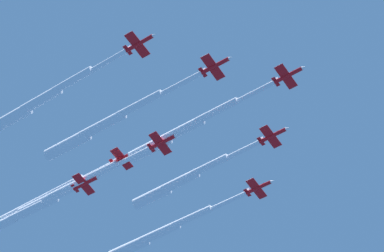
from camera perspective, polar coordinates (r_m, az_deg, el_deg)
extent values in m
cylinder|color=red|center=(247.25, 6.10, 3.20)|extent=(6.54, 7.79, 1.20)
cone|color=white|center=(246.04, 7.12, 3.72)|extent=(1.70, 1.73, 1.14)
cylinder|color=black|center=(248.47, 5.15, 2.72)|extent=(1.08, 1.03, 0.90)
ellipsoid|color=black|center=(247.15, 6.49, 3.46)|extent=(1.83, 2.00, 0.75)
cube|color=red|center=(247.34, 5.99, 3.14)|extent=(8.24, 7.33, 0.93)
cube|color=white|center=(249.28, 6.44, 2.51)|extent=(1.98, 2.24, 0.17)
cube|color=white|center=(245.56, 5.54, 3.79)|extent=(1.98, 2.24, 0.17)
cube|color=red|center=(248.22, 5.35, 2.82)|extent=(3.19, 2.85, 0.40)
cube|color=white|center=(249.01, 5.34, 2.94)|extent=(1.11, 1.28, 1.90)
cylinder|color=white|center=(250.22, 3.92, 2.09)|extent=(9.74, 11.69, 1.53)
cylinder|color=white|center=(253.80, 1.59, 0.97)|extent=(10.33, 12.16, 2.29)
cylinder|color=white|center=(258.22, -0.59, -0.23)|extent=(10.93, 12.64, 3.05)
cylinder|color=white|center=(263.11, -2.68, -1.40)|extent=(11.53, 13.11, 3.81)
cylinder|color=red|center=(258.81, 5.12, -0.63)|extent=(6.53, 7.81, 1.20)
cone|color=white|center=(257.37, 6.09, -0.15)|extent=(1.70, 1.73, 1.14)
cylinder|color=black|center=(260.25, 4.23, -1.07)|extent=(1.08, 1.03, 0.90)
ellipsoid|color=black|center=(258.61, 5.50, -0.38)|extent=(1.82, 2.00, 0.75)
cube|color=red|center=(258.93, 5.02, -0.68)|extent=(8.24, 7.31, 0.97)
cube|color=white|center=(260.99, 5.46, -1.25)|extent=(1.98, 2.24, 0.17)
cube|color=white|center=(257.02, 4.58, -0.09)|extent=(1.98, 2.24, 0.17)
cube|color=red|center=(259.95, 4.41, -0.98)|extent=(3.19, 2.84, 0.42)
cube|color=white|center=(260.71, 4.41, -0.85)|extent=(1.11, 1.29, 1.90)
cylinder|color=white|center=(262.09, 3.16, -1.59)|extent=(8.96, 10.75, 1.53)
cylinder|color=white|center=(265.73, 1.13, -2.53)|extent=(9.56, 11.23, 2.30)
cylinder|color=white|center=(270.11, -0.75, -3.53)|extent=(10.16, 11.70, 3.06)
cylinder|color=white|center=(274.87, -2.57, -4.49)|extent=(10.76, 12.18, 3.83)
cylinder|color=red|center=(240.58, 1.44, 3.82)|extent=(6.63, 7.76, 1.23)
cone|color=white|center=(239.07, 2.47, 4.35)|extent=(1.73, 1.75, 1.17)
cylinder|color=black|center=(242.09, 0.49, 3.33)|extent=(1.09, 1.05, 0.92)
ellipsoid|color=black|center=(240.38, 1.85, 4.09)|extent=(1.85, 2.00, 0.77)
cube|color=red|center=(240.70, 1.33, 3.76)|extent=(8.18, 7.36, 1.19)
cube|color=white|center=(242.37, 1.82, 3.10)|extent=(2.00, 2.23, 0.19)
cube|color=white|center=(239.21, 0.84, 4.45)|extent=(2.00, 2.23, 0.19)
cube|color=red|center=(241.77, 0.69, 3.43)|extent=(3.17, 2.86, 0.50)
cube|color=white|center=(242.58, 0.70, 3.55)|extent=(1.16, 1.31, 1.90)
cylinder|color=white|center=(244.39, -0.85, 2.63)|extent=(10.64, 12.60, 1.56)
cylinder|color=white|center=(249.13, -3.37, 1.38)|extent=(11.25, 13.09, 2.35)
cylinder|color=white|center=(254.73, -5.69, 0.07)|extent=(11.86, 13.58, 3.13)
cylinder|color=white|center=(260.86, -7.91, -1.20)|extent=(12.47, 14.07, 3.91)
cylinder|color=red|center=(272.31, 4.22, -3.94)|extent=(6.61, 7.73, 1.19)
cone|color=white|center=(270.72, 5.14, -3.52)|extent=(1.70, 1.72, 1.13)
cylinder|color=black|center=(273.88, 3.36, -4.33)|extent=(1.07, 1.03, 0.89)
ellipsoid|color=black|center=(272.04, 4.57, -3.71)|extent=(1.83, 1.99, 0.74)
cube|color=red|center=(272.45, 4.12, -3.99)|extent=(8.20, 7.38, 0.86)
cube|color=white|center=(274.68, 4.53, -4.50)|extent=(2.00, 2.23, 0.16)
cube|color=white|center=(270.36, 3.70, -3.45)|extent=(2.00, 2.23, 0.16)
cube|color=red|center=(273.56, 3.53, -4.25)|extent=(3.17, 2.87, 0.38)
cube|color=white|center=(274.28, 3.53, -4.12)|extent=(1.10, 1.26, 1.90)
cylinder|color=white|center=(276.16, 2.20, -4.86)|extent=(10.20, 12.04, 1.52)
cylinder|color=white|center=(280.70, 0.00, -5.80)|extent=(10.79, 12.52, 2.27)
cylinder|color=white|center=(286.10, -2.05, -6.79)|extent=(11.38, 13.00, 3.03)
cylinder|color=white|center=(291.94, -4.03, -7.74)|extent=(11.96, 13.48, 3.79)
cylinder|color=red|center=(240.19, -3.39, 5.25)|extent=(6.53, 7.80, 1.20)
cone|color=white|center=(238.35, -2.41, 5.81)|extent=(1.70, 1.73, 1.14)
cylinder|color=black|center=(242.00, -4.30, 4.73)|extent=(1.08, 1.03, 0.90)
ellipsoid|color=black|center=(239.86, -3.00, 5.52)|extent=(1.82, 2.00, 0.75)
cube|color=red|center=(240.35, -3.50, 5.18)|extent=(8.24, 7.31, 0.95)
cube|color=white|center=(241.84, -2.96, 4.53)|extent=(1.98, 2.24, 0.17)
cube|color=white|center=(239.03, -4.04, 5.86)|extent=(1.98, 2.24, 0.17)
cube|color=red|center=(241.62, -4.11, 4.83)|extent=(3.19, 2.85, 0.41)
cube|color=white|center=(242.43, -4.09, 4.95)|extent=(1.11, 1.29, 1.90)
cylinder|color=white|center=(244.44, -5.45, 4.07)|extent=(9.49, 11.42, 1.53)
cylinder|color=white|center=(249.33, -7.60, 2.90)|extent=(10.09, 11.90, 2.29)
cylinder|color=white|center=(254.90, -9.56, 1.66)|extent=(10.69, 12.37, 3.06)
cylinder|color=white|center=(260.88, -11.43, 0.47)|extent=(11.29, 12.85, 3.82)
cylinder|color=red|center=(259.34, -1.93, -1.06)|extent=(6.67, 7.74, 1.24)
cone|color=white|center=(257.41, -1.00, -0.60)|extent=(1.74, 1.75, 1.18)
cylinder|color=black|center=(261.23, -2.79, -1.48)|extent=(1.10, 1.06, 0.93)
ellipsoid|color=black|center=(258.95, -1.56, -0.82)|extent=(1.86, 2.01, 0.78)
cube|color=red|center=(259.51, -2.03, -1.12)|extent=(8.16, 7.38, 1.31)
cube|color=white|center=(261.24, -1.56, -1.71)|extent=(2.01, 2.23, 0.20)
cube|color=white|center=(257.94, -2.51, -0.50)|extent=(2.01, 2.23, 0.20)
cube|color=red|center=(260.84, -2.62, -1.40)|extent=(3.16, 2.87, 0.55)
cube|color=white|center=(261.61, -2.59, -1.28)|extent=(1.19, 1.33, 1.90)
cylinder|color=white|center=(263.81, -3.90, -2.03)|extent=(9.85, 11.51, 1.58)
cylinder|color=white|center=(268.93, -5.99, -2.99)|extent=(10.47, 12.01, 2.37)
cylinder|color=white|center=(274.76, -7.91, -4.01)|extent=(11.08, 12.51, 3.16)
cylinder|color=white|center=(280.97, -9.74, -4.98)|extent=(11.69, 13.01, 3.95)
cylinder|color=red|center=(266.47, -4.39, -2.03)|extent=(6.57, 7.80, 1.23)
cone|color=white|center=(264.28, -3.52, -1.59)|extent=(1.72, 1.74, 1.17)
cylinder|color=black|center=(268.60, -5.21, -2.45)|extent=(1.09, 1.04, 0.92)
ellipsoid|color=black|center=(265.97, -4.04, -1.80)|extent=(1.84, 2.01, 0.77)
cube|color=red|center=(266.67, -4.49, -2.09)|extent=(8.22, 7.32, 1.18)
cube|color=white|center=(268.38, -4.00, -2.64)|extent=(1.99, 2.24, 0.19)
cube|color=white|center=(265.12, -4.97, -1.50)|extent=(1.99, 2.24, 0.19)
cube|color=red|center=(268.16, -5.04, -2.36)|extent=(3.18, 2.85, 0.49)
cube|color=white|center=(268.90, -5.01, -2.24)|extent=(1.15, 1.32, 1.90)
cylinder|color=white|center=(271.25, -6.17, -2.93)|extent=(9.01, 10.75, 1.56)
cylinder|color=white|center=(276.42, -7.98, -3.79)|extent=(9.62, 11.23, 2.34)
cylinder|color=white|center=(282.20, -9.64, -4.71)|extent=(10.23, 11.72, 3.12)
cylinder|color=white|center=(288.28, -11.23, -5.59)|extent=(10.84, 12.21, 3.91)
cylinder|color=red|center=(270.70, -6.82, -3.65)|extent=(6.69, 7.72, 1.23)
cone|color=white|center=(268.33, -5.96, -3.24)|extent=(1.73, 1.75, 1.17)
cylinder|color=black|center=(272.99, -7.61, -4.03)|extent=(1.09, 1.05, 0.92)
ellipsoid|color=black|center=(270.12, -6.47, -3.43)|extent=(1.86, 2.00, 0.77)
cube|color=red|center=(270.92, -6.91, -3.70)|extent=(8.15, 7.41, 1.20)
cube|color=white|center=(272.63, -6.43, -4.25)|extent=(2.01, 2.22, 0.19)
cube|color=white|center=(269.36, -7.39, -3.13)|extent=(2.01, 2.22, 0.19)
cube|color=red|center=(272.52, -7.45, -3.95)|extent=(3.16, 2.88, 0.50)
cube|color=white|center=(273.24, -7.41, -3.83)|extent=(1.17, 1.31, 1.90)
cylinder|color=white|center=(276.02, -8.61, -4.51)|extent=(9.70, 11.25, 1.57)
cylinder|color=white|center=(281.92, -10.48, -5.34)|extent=(10.30, 11.75, 2.35)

